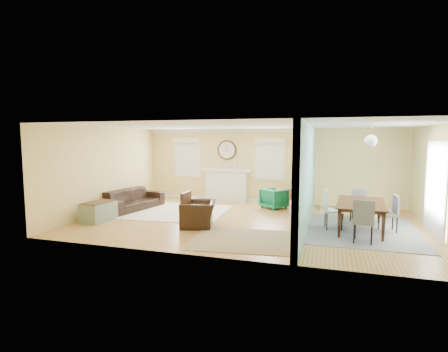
% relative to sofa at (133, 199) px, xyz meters
% --- Properties ---
extents(floor, '(9.00, 9.00, 0.00)m').
position_rel_sofa_xyz_m(floor, '(3.93, -0.55, -0.33)').
color(floor, olive).
rests_on(floor, ground).
extents(wall_back, '(9.00, 0.02, 2.60)m').
position_rel_sofa_xyz_m(wall_back, '(3.93, 2.45, 0.97)').
color(wall_back, '#EDD476').
rests_on(wall_back, ground).
extents(wall_front, '(9.00, 0.02, 2.60)m').
position_rel_sofa_xyz_m(wall_front, '(3.93, -3.55, 0.97)').
color(wall_front, '#EDD476').
rests_on(wall_front, ground).
extents(wall_left, '(0.02, 6.00, 2.60)m').
position_rel_sofa_xyz_m(wall_left, '(-0.57, -0.55, 0.97)').
color(wall_left, '#EDD476').
rests_on(wall_left, ground).
extents(wall_right, '(0.02, 6.00, 2.60)m').
position_rel_sofa_xyz_m(wall_right, '(8.43, -0.55, 0.97)').
color(wall_right, '#EDD476').
rests_on(wall_right, ground).
extents(ceiling, '(9.00, 6.00, 0.02)m').
position_rel_sofa_xyz_m(ceiling, '(3.93, -0.55, 2.27)').
color(ceiling, white).
rests_on(ceiling, wall_back).
extents(partition, '(0.17, 6.00, 2.60)m').
position_rel_sofa_xyz_m(partition, '(5.44, -0.27, 1.03)').
color(partition, '#EDD476').
rests_on(partition, ground).
extents(fireplace, '(1.70, 0.30, 1.17)m').
position_rel_sofa_xyz_m(fireplace, '(2.43, 2.33, 0.27)').
color(fireplace, white).
rests_on(fireplace, ground).
extents(wall_clock, '(0.70, 0.07, 0.70)m').
position_rel_sofa_xyz_m(wall_clock, '(2.43, 2.42, 1.52)').
color(wall_clock, '#452518').
rests_on(wall_clock, wall_back).
extents(window_left, '(1.05, 0.13, 1.42)m').
position_rel_sofa_xyz_m(window_left, '(0.88, 2.41, 1.33)').
color(window_left, white).
rests_on(window_left, wall_back).
extents(window_right, '(1.05, 0.13, 1.42)m').
position_rel_sofa_xyz_m(window_right, '(3.98, 2.41, 1.33)').
color(window_right, white).
rests_on(window_right, wall_back).
extents(french_doors, '(0.06, 1.70, 2.20)m').
position_rel_sofa_xyz_m(french_doors, '(8.38, -0.55, 0.77)').
color(french_doors, white).
rests_on(french_doors, ground).
extents(pendant, '(0.30, 0.30, 0.55)m').
position_rel_sofa_xyz_m(pendant, '(6.93, -0.55, 1.87)').
color(pendant, gold).
rests_on(pendant, ceiling).
extents(rug_cream, '(3.26, 2.86, 0.02)m').
position_rel_sofa_xyz_m(rug_cream, '(1.41, 0.05, -0.32)').
color(rug_cream, beige).
rests_on(rug_cream, floor).
extents(rug_jute, '(2.52, 2.15, 0.01)m').
position_rel_sofa_xyz_m(rug_jute, '(4.24, -2.28, -0.32)').
color(rug_jute, '#98815E').
rests_on(rug_jute, floor).
extents(rug_grey, '(2.60, 3.25, 0.01)m').
position_rel_sofa_xyz_m(rug_grey, '(6.81, -0.61, -0.32)').
color(rug_grey, slate).
rests_on(rug_grey, floor).
extents(sofa, '(1.23, 2.36, 0.65)m').
position_rel_sofa_xyz_m(sofa, '(0.00, 0.00, 0.00)').
color(sofa, black).
rests_on(sofa, floor).
extents(eames_chair, '(1.11, 1.20, 0.65)m').
position_rel_sofa_xyz_m(eames_chair, '(2.80, -1.40, -0.00)').
color(eames_chair, black).
rests_on(eames_chair, floor).
extents(green_chair, '(0.98, 0.99, 0.65)m').
position_rel_sofa_xyz_m(green_chair, '(4.30, 1.52, -0.00)').
color(green_chair, '#006745').
rests_on(green_chair, floor).
extents(trunk, '(0.62, 0.96, 0.54)m').
position_rel_sofa_xyz_m(trunk, '(-0.03, -1.67, -0.06)').
color(trunk, gray).
rests_on(trunk, floor).
extents(credenza, '(0.49, 1.45, 0.80)m').
position_rel_sofa_xyz_m(credenza, '(5.12, 1.27, 0.07)').
color(credenza, '#9A663B').
rests_on(credenza, floor).
extents(tv, '(0.28, 1.18, 0.67)m').
position_rel_sofa_xyz_m(tv, '(5.11, 1.27, 0.81)').
color(tv, black).
rests_on(tv, credenza).
extents(garden_stool, '(0.37, 0.37, 0.54)m').
position_rel_sofa_xyz_m(garden_stool, '(5.15, 0.04, -0.06)').
color(garden_stool, white).
rests_on(garden_stool, floor).
extents(potted_plant, '(0.49, 0.51, 0.44)m').
position_rel_sofa_xyz_m(potted_plant, '(5.15, 0.04, 0.43)').
color(potted_plant, '#337F33').
rests_on(potted_plant, garden_stool).
extents(dining_table, '(1.25, 2.07, 0.70)m').
position_rel_sofa_xyz_m(dining_table, '(6.81, -0.61, 0.02)').
color(dining_table, '#452518').
rests_on(dining_table, floor).
extents(dining_chair_n, '(0.45, 0.45, 0.86)m').
position_rel_sofa_xyz_m(dining_chair_n, '(6.76, 0.39, 0.18)').
color(dining_chair_n, slate).
rests_on(dining_chair_n, floor).
extents(dining_chair_s, '(0.48, 0.48, 0.96)m').
position_rel_sofa_xyz_m(dining_chair_s, '(6.74, -1.72, 0.24)').
color(dining_chair_s, slate).
rests_on(dining_chair_s, floor).
extents(dining_chair_w, '(0.49, 0.49, 0.99)m').
position_rel_sofa_xyz_m(dining_chair_w, '(6.13, -0.69, 0.25)').
color(dining_chair_w, white).
rests_on(dining_chair_w, floor).
extents(dining_chair_e, '(0.45, 0.45, 0.89)m').
position_rel_sofa_xyz_m(dining_chair_e, '(7.39, -0.58, 0.20)').
color(dining_chair_e, slate).
rests_on(dining_chair_e, floor).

